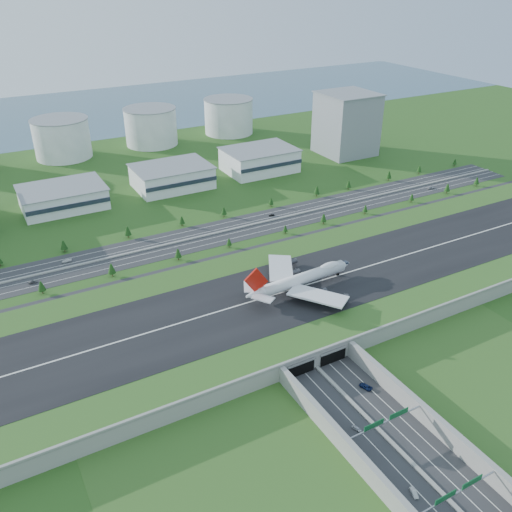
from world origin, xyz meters
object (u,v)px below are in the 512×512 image
car_0 (357,428)px  car_2 (366,386)px  office_tower (346,124)px  car_7 (67,261)px  car_5 (272,215)px  car_6 (431,188)px  boeing_747 (301,279)px  car_4 (33,282)px  car_1 (414,493)px

car_0 → car_2: 24.59m
office_tower → car_7: 292.69m
car_2 → car_5: size_ratio=1.43×
car_2 → car_6: (192.88, 156.99, 0.02)m
office_tower → car_6: size_ratio=9.25×
car_0 → car_6: size_ratio=0.70×
boeing_747 → car_4: size_ratio=13.99×
boeing_747 → car_5: 112.18m
boeing_747 → car_6: (180.87, 87.40, -12.96)m
car_6 → car_7: car_7 is taller
boeing_747 → car_2: boeing_747 is taller
car_0 → car_2: (17.95, 16.81, 0.10)m
car_1 → boeing_747: bearing=94.1°
office_tower → car_2: size_ratio=9.45×
office_tower → car_5: size_ratio=13.48×
car_1 → car_2: bearing=87.6°
office_tower → car_1: 378.56m
car_2 → car_7: (-87.12, 173.58, 0.02)m
car_7 → car_0: bearing=22.3°
car_4 → car_7: car_7 is taller
office_tower → car_6: bearing=-88.1°
car_1 → car_2: car_2 is taller
car_1 → car_2: (19.04, 49.02, 0.05)m
boeing_747 → office_tower: bearing=44.6°
car_4 → car_6: bearing=-90.5°
car_0 → car_7: (-69.17, 190.39, 0.12)m
car_4 → car_5: size_ratio=1.18×
car_5 → car_2: bearing=-0.2°
office_tower → boeing_747: (-177.35, -196.30, -13.59)m
boeing_747 → car_0: (-29.95, -86.40, -13.08)m
boeing_747 → car_0: 92.38m
car_6 → car_5: bearing=92.8°
car_7 → car_6: bearing=89.0°
car_1 → office_tower: bearing=75.3°
office_tower → car_5: bearing=-145.2°
car_5 → car_0: bearing=-3.6°
car_2 → car_4: 191.79m
boeing_747 → car_5: size_ratio=16.52×
office_tower → car_0: office_tower is taller
boeing_747 → car_2: size_ratio=11.58×
car_2 → car_6: size_ratio=0.98×
car_1 → car_6: 295.55m
car_4 → car_7: 27.04m
boeing_747 → car_2: 71.80m
car_2 → car_6: 248.69m
car_6 → car_7: size_ratio=1.04×
boeing_747 → car_0: size_ratio=16.19×
car_0 → car_5: 202.77m
car_0 → car_2: car_2 is taller
car_6 → car_0: bearing=138.7°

